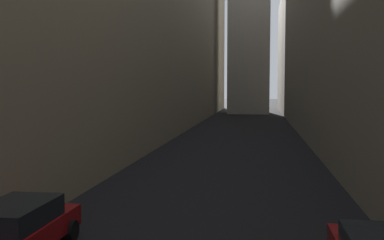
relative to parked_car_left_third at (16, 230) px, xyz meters
The scene contains 3 objects.
ground_plane 30.00m from the parked_car_left_third, 81.56° to the left, with size 264.00×264.00×0.00m, color black.
building_block_right 36.43m from the parked_car_left_third, 64.15° to the left, with size 10.88×108.00×20.44m, color gray.
parked_car_left_third is the anchor object (origin of this frame).
Camera 1 is at (1.76, 7.56, 4.45)m, focal length 42.90 mm.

